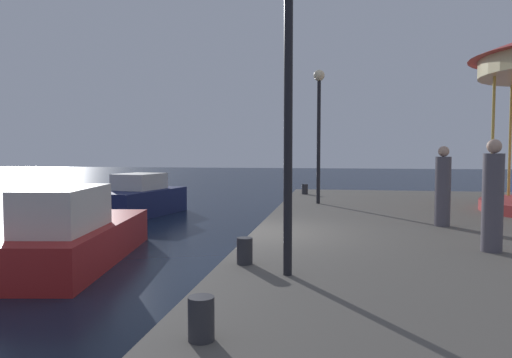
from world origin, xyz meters
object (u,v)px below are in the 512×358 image
(person_by_the_water, at_px, (443,189))
(person_mid_promenade, at_px, (493,199))
(lamp_post_near_edge, at_px, (288,56))
(bollard_south, at_px, (305,189))
(bollard_north, at_px, (201,319))
(lamp_post_mid_promenade, at_px, (319,113))
(motorboat_red, at_px, (77,235))
(motorboat_navy, at_px, (138,199))
(bollard_center, at_px, (245,251))

(person_by_the_water, height_order, person_mid_promenade, person_mid_promenade)
(lamp_post_near_edge, relative_size, bollard_south, 10.91)
(bollard_north, bearing_deg, lamp_post_near_edge, 77.23)
(lamp_post_mid_promenade, height_order, person_mid_promenade, lamp_post_mid_promenade)
(motorboat_red, relative_size, bollard_north, 14.09)
(motorboat_red, height_order, lamp_post_mid_promenade, lamp_post_mid_promenade)
(bollard_south, bearing_deg, motorboat_red, -115.99)
(person_by_the_water, bearing_deg, lamp_post_mid_promenade, 124.93)
(motorboat_red, bearing_deg, person_mid_promenade, -7.62)
(motorboat_navy, bearing_deg, bollard_center, -59.23)
(bollard_center, bearing_deg, person_mid_promenade, 21.58)
(person_by_the_water, bearing_deg, bollard_center, -130.90)
(bollard_south, bearing_deg, person_mid_promenade, -69.64)
(person_mid_promenade, bearing_deg, bollard_center, -158.42)
(bollard_south, distance_m, bollard_center, 11.84)
(motorboat_red, height_order, bollard_north, motorboat_red)
(lamp_post_near_edge, bearing_deg, person_mid_promenade, 32.74)
(lamp_post_mid_promenade, height_order, person_by_the_water, lamp_post_mid_promenade)
(bollard_north, height_order, person_mid_promenade, person_mid_promenade)
(bollard_north, bearing_deg, person_mid_promenade, 49.71)
(lamp_post_mid_promenade, distance_m, bollard_south, 4.32)
(lamp_post_near_edge, distance_m, lamp_post_mid_promenade, 9.09)
(motorboat_red, xyz_separation_m, bollard_center, (4.31, -2.68, 0.35))
(motorboat_navy, distance_m, lamp_post_near_edge, 13.47)
(lamp_post_mid_promenade, xyz_separation_m, person_by_the_water, (2.95, -4.23, -2.09))
(motorboat_navy, bearing_deg, person_mid_promenade, -41.22)
(motorboat_navy, relative_size, person_by_the_water, 2.49)
(motorboat_navy, bearing_deg, bollard_south, 11.28)
(bollard_north, height_order, person_by_the_water, person_by_the_water)
(motorboat_navy, bearing_deg, bollard_north, -64.44)
(motorboat_navy, relative_size, person_mid_promenade, 2.37)
(lamp_post_near_edge, xyz_separation_m, bollard_south, (-0.54, 12.37, -2.78))
(lamp_post_mid_promenade, xyz_separation_m, bollard_center, (-0.80, -8.56, -2.74))
(lamp_post_mid_promenade, relative_size, person_mid_promenade, 2.26)
(lamp_post_mid_promenade, xyz_separation_m, bollard_south, (-0.64, 3.28, -2.74))
(bollard_south, bearing_deg, person_by_the_water, -64.43)
(bollard_north, distance_m, person_by_the_water, 8.12)
(bollard_center, distance_m, person_by_the_water, 5.77)
(lamp_post_near_edge, distance_m, bollard_center, 2.91)
(bollard_south, distance_m, person_by_the_water, 8.35)
(lamp_post_mid_promenade, relative_size, bollard_south, 10.77)
(motorboat_navy, distance_m, bollard_center, 12.29)
(motorboat_red, height_order, bollard_center, motorboat_red)
(bollard_north, bearing_deg, person_by_the_water, 63.66)
(person_by_the_water, bearing_deg, person_mid_promenade, -85.48)
(lamp_post_near_edge, distance_m, bollard_south, 12.69)
(motorboat_navy, height_order, lamp_post_near_edge, lamp_post_near_edge)
(lamp_post_near_edge, relative_size, bollard_north, 10.91)
(motorboat_red, height_order, person_mid_promenade, person_mid_promenade)
(motorboat_navy, distance_m, lamp_post_mid_promenade, 7.99)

